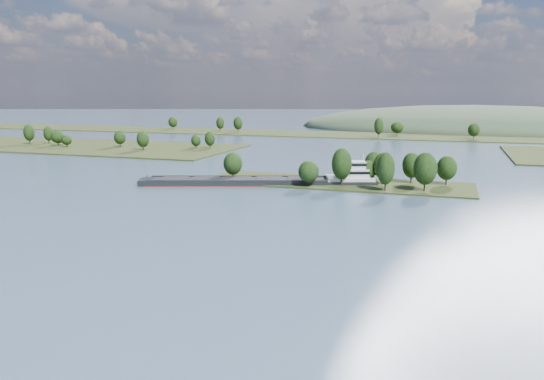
% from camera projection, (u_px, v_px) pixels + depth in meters
% --- Properties ---
extents(ground, '(1800.00, 1800.00, 0.00)m').
position_uv_depth(ground, '(292.00, 220.00, 144.62)').
color(ground, '#3C5169').
rests_on(ground, ground).
extents(tree_island, '(100.00, 30.35, 14.95)m').
position_uv_depth(tree_island, '(355.00, 174.00, 196.52)').
color(tree_island, '#263015').
rests_on(tree_island, ground).
extents(left_bank, '(300.00, 80.00, 14.42)m').
position_uv_depth(left_bank, '(17.00, 143.00, 346.24)').
color(left_bank, '#263015').
rests_on(left_bank, ground).
extents(back_shoreline, '(900.00, 60.00, 15.79)m').
position_uv_depth(back_shoreline, '(406.00, 136.00, 402.65)').
color(back_shoreline, '#263015').
rests_on(back_shoreline, ground).
extents(hill_west, '(320.00, 160.00, 44.00)m').
position_uv_depth(hill_west, '(473.00, 129.00, 480.13)').
color(hill_west, '#354630').
rests_on(hill_west, ground).
extents(cargo_barge, '(87.49, 37.95, 12.00)m').
position_uv_depth(cargo_barge, '(275.00, 180.00, 199.20)').
color(cargo_barge, black).
rests_on(cargo_barge, ground).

